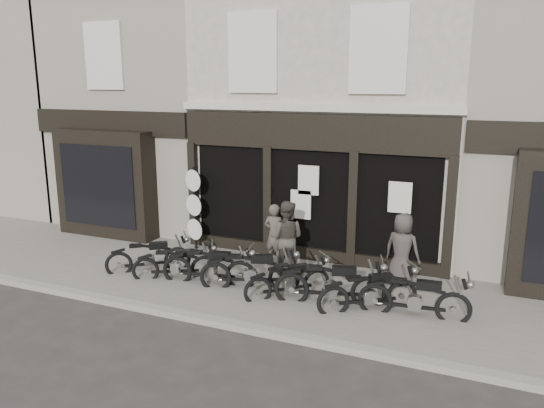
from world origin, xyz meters
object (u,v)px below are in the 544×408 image
at_px(motorcycle_7, 415,301).
at_px(motorcycle_3, 251,274).
at_px(motorcycle_4, 289,284).
at_px(man_centre, 286,238).
at_px(man_left, 275,235).
at_px(man_right, 402,249).
at_px(motorcycle_6, 369,296).
at_px(motorcycle_2, 210,270).
at_px(motorcycle_1, 176,267).
at_px(motorcycle_0, 150,259).
at_px(motorcycle_5, 331,288).
at_px(advert_sign_post, 195,212).

bearing_deg(motorcycle_7, motorcycle_3, 173.13).
distance_m(motorcycle_4, man_centre, 1.49).
bearing_deg(motorcycle_3, motorcycle_4, -25.87).
height_order(man_left, man_right, man_right).
distance_m(man_centre, man_right, 2.71).
bearing_deg(man_centre, man_left, -49.49).
bearing_deg(motorcycle_4, motorcycle_7, -43.48).
xyz_separation_m(motorcycle_6, man_centre, (-2.33, 1.25, 0.61)).
relative_size(motorcycle_6, man_centre, 1.05).
distance_m(motorcycle_2, motorcycle_3, 1.01).
height_order(motorcycle_1, motorcycle_2, motorcycle_2).
height_order(motorcycle_2, motorcycle_7, motorcycle_2).
bearing_deg(man_centre, motorcycle_0, 12.53).
distance_m(motorcycle_0, man_centre, 3.44).
relative_size(motorcycle_3, motorcycle_5, 0.94).
distance_m(motorcycle_3, man_left, 1.69).
bearing_deg(motorcycle_1, man_right, -10.79).
bearing_deg(motorcycle_4, advert_sign_post, 106.19).
bearing_deg(man_right, motorcycle_7, 122.71).
height_order(motorcycle_4, motorcycle_7, motorcycle_7).
distance_m(motorcycle_1, motorcycle_7, 5.55).
relative_size(motorcycle_2, man_centre, 1.24).
bearing_deg(advert_sign_post, man_right, 12.30).
height_order(motorcycle_5, advert_sign_post, advert_sign_post).
xyz_separation_m(motorcycle_5, man_right, (1.17, 1.62, 0.51)).
height_order(motorcycle_0, motorcycle_2, motorcycle_2).
bearing_deg(man_centre, advert_sign_post, -21.61).
bearing_deg(motorcycle_6, motorcycle_3, 142.54).
distance_m(motorcycle_1, man_centre, 2.71).
xyz_separation_m(motorcycle_1, motorcycle_2, (0.91, 0.01, 0.05)).
xyz_separation_m(motorcycle_6, advert_sign_post, (-5.38, 2.07, 0.77)).
relative_size(motorcycle_4, man_right, 0.95).
bearing_deg(man_left, motorcycle_1, 49.59).
bearing_deg(advert_sign_post, motorcycle_0, -77.74).
height_order(motorcycle_2, advert_sign_post, advert_sign_post).
distance_m(motorcycle_2, motorcycle_5, 2.91).
xyz_separation_m(motorcycle_3, man_centre, (0.39, 1.14, 0.59)).
bearing_deg(motorcycle_6, motorcycle_2, 144.91).
distance_m(motorcycle_2, man_right, 4.44).
bearing_deg(motorcycle_2, motorcycle_0, 163.86).
bearing_deg(motorcycle_7, motorcycle_4, 174.57).
bearing_deg(man_centre, motorcycle_1, 22.43).
distance_m(motorcycle_4, advert_sign_post, 4.22).
xyz_separation_m(motorcycle_2, man_centre, (1.40, 1.26, 0.60)).
bearing_deg(motorcycle_6, man_right, 42.40).
height_order(motorcycle_3, motorcycle_4, motorcycle_3).
height_order(motorcycle_2, motorcycle_6, motorcycle_2).
xyz_separation_m(motorcycle_0, motorcycle_2, (1.80, -0.16, 0.03)).
bearing_deg(motorcycle_3, man_right, 5.46).
height_order(motorcycle_2, motorcycle_4, motorcycle_2).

